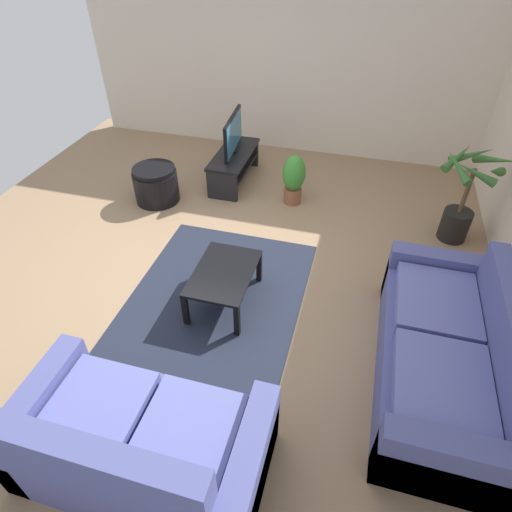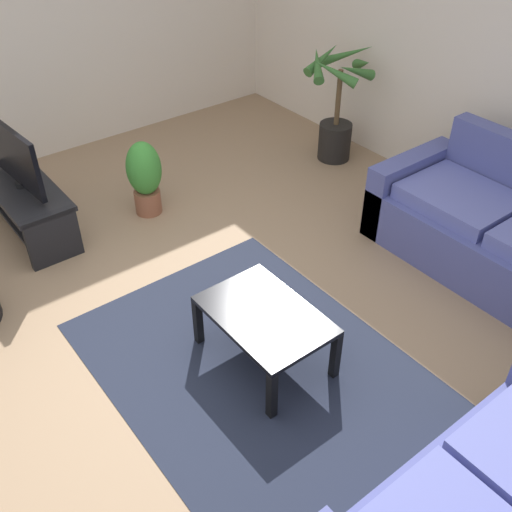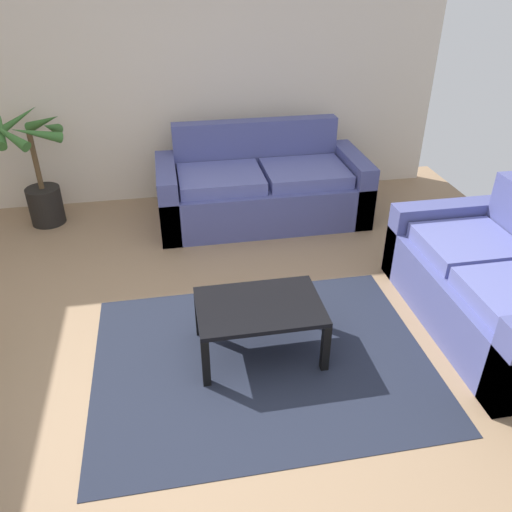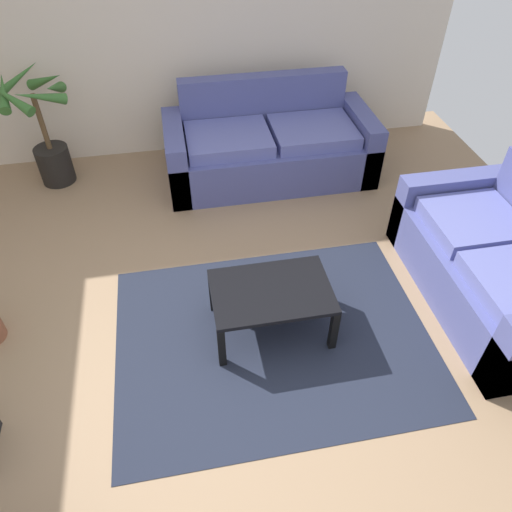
% 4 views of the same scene
% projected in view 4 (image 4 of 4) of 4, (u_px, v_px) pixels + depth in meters
% --- Properties ---
extents(ground_plane, '(6.60, 6.60, 0.00)m').
position_uv_depth(ground_plane, '(195.00, 373.00, 3.21)').
color(ground_plane, '#937556').
extents(wall_back, '(6.00, 0.06, 2.70)m').
position_uv_depth(wall_back, '(152.00, 18.00, 4.47)').
color(wall_back, beige).
rests_on(wall_back, ground).
extents(couch_main, '(2.02, 0.90, 0.90)m').
position_uv_depth(couch_main, '(269.00, 148.00, 4.79)').
color(couch_main, '#4C518C').
rests_on(couch_main, ground).
extents(couch_loveseat, '(0.90, 1.67, 0.90)m').
position_uv_depth(couch_loveseat, '(498.00, 267.00, 3.53)').
color(couch_loveseat, '#4C518C').
rests_on(couch_loveseat, ground).
extents(coffee_table, '(0.81, 0.55, 0.39)m').
position_uv_depth(coffee_table, '(271.00, 295.00, 3.28)').
color(coffee_table, black).
rests_on(coffee_table, ground).
extents(area_rug, '(2.20, 1.70, 0.01)m').
position_uv_depth(area_rug, '(273.00, 337.00, 3.43)').
color(area_rug, '#1E2333').
rests_on(area_rug, ground).
extents(potted_palm, '(0.73, 0.77, 1.10)m').
position_uv_depth(potted_palm, '(44.00, 135.00, 4.56)').
color(potted_palm, black).
rests_on(potted_palm, ground).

